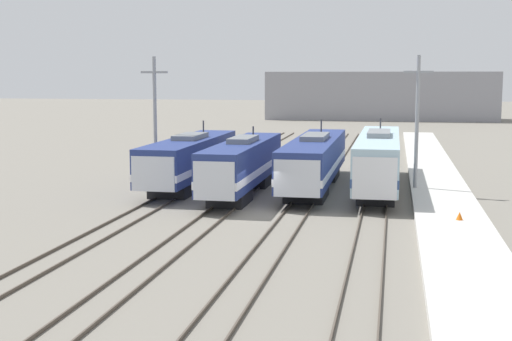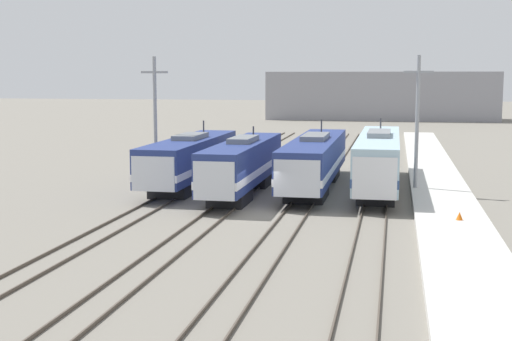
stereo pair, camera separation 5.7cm
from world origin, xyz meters
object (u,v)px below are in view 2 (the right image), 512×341
locomotive_far_left (189,160)px  locomotive_center_right (314,161)px  catenary_tower_left (155,118)px  locomotive_far_right (378,160)px  locomotive_center_left (242,165)px  traffic_cone (459,216)px  catenary_tower_right (417,121)px

locomotive_far_left → locomotive_center_right: (9.21, 0.79, 0.02)m
catenary_tower_left → locomotive_far_right: bearing=2.3°
locomotive_far_right → locomotive_center_left: bearing=-157.5°
locomotive_center_left → locomotive_far_left: bearing=148.7°
locomotive_center_right → locomotive_far_right: (4.60, 0.23, 0.14)m
catenary_tower_left → traffic_cone: catenary_tower_left is taller
locomotive_center_right → locomotive_far_right: 4.61m
catenary_tower_right → locomotive_far_left: bearing=-178.7°
catenary_tower_right → catenary_tower_left: bearing=180.0°
locomotive_far_left → traffic_cone: locomotive_far_left is taller
locomotive_center_left → locomotive_center_right: bearing=37.9°
locomotive_far_left → locomotive_far_right: 13.85m
locomotive_far_left → catenary_tower_right: size_ratio=1.77×
locomotive_far_left → traffic_cone: size_ratio=37.70×
locomotive_far_left → locomotive_center_right: 9.24m
locomotive_center_right → catenary_tower_right: (7.21, -0.42, 3.02)m
locomotive_far_left → traffic_cone: bearing=-30.5°
locomotive_center_left → catenary_tower_right: bearing=15.0°
traffic_cone → catenary_tower_left: bearing=152.0°
locomotive_far_left → locomotive_far_right: (13.81, 1.02, 0.17)m
locomotive_center_left → traffic_cone: size_ratio=36.51×
locomotive_center_left → locomotive_far_right: bearing=22.5°
catenary_tower_right → traffic_cone: size_ratio=21.35×
locomotive_far_left → locomotive_far_right: size_ratio=0.85×
locomotive_far_left → catenary_tower_left: catenary_tower_left is taller
locomotive_far_left → locomotive_far_right: locomotive_far_right is taller
locomotive_far_right → catenary_tower_right: (2.61, -0.65, 2.88)m
locomotive_center_left → catenary_tower_right: (11.81, 3.16, 3.00)m
locomotive_far_left → locomotive_center_left: (4.60, -2.79, 0.04)m
catenary_tower_left → locomotive_far_left: bearing=-7.8°
locomotive_far_right → catenary_tower_left: size_ratio=2.08×
locomotive_center_left → locomotive_far_right: size_ratio=0.82×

